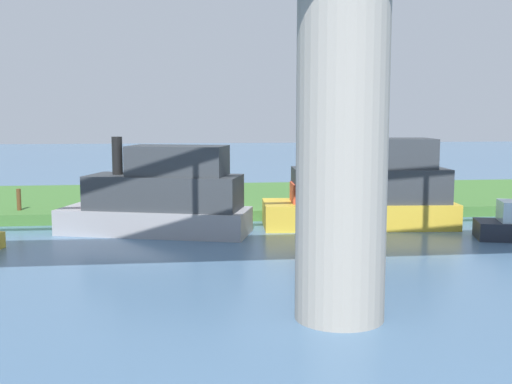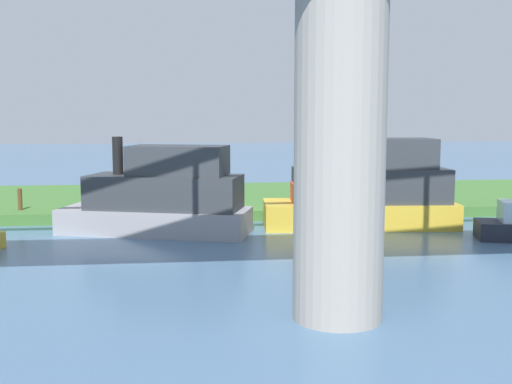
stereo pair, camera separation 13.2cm
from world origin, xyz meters
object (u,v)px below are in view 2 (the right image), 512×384
(person_on_bank, at_px, (221,194))
(riverboat_paddlewheel, at_px, (366,191))
(mooring_post, at_px, (20,199))
(motorboat_red, at_px, (161,198))
(bridge_pylon, at_px, (340,137))

(person_on_bank, bearing_deg, riverboat_paddlewheel, 155.19)
(mooring_post, height_order, motorboat_red, motorboat_red)
(mooring_post, bearing_deg, person_on_bank, 176.76)
(mooring_post, xyz_separation_m, motorboat_red, (-6.65, 3.95, 0.49))
(motorboat_red, bearing_deg, person_on_bank, -128.28)
(mooring_post, xyz_separation_m, riverboat_paddlewheel, (-15.56, 3.40, 0.58))
(person_on_bank, xyz_separation_m, motorboat_red, (2.70, 3.43, 0.29))
(person_on_bank, bearing_deg, mooring_post, -3.24)
(person_on_bank, height_order, motorboat_red, motorboat_red)
(bridge_pylon, height_order, motorboat_red, bridge_pylon)
(person_on_bank, distance_m, mooring_post, 9.37)
(riverboat_paddlewheel, bearing_deg, mooring_post, -12.32)
(bridge_pylon, relative_size, person_on_bank, 6.36)
(bridge_pylon, xyz_separation_m, mooring_post, (11.29, -15.59, -3.42))
(mooring_post, bearing_deg, motorboat_red, 149.27)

